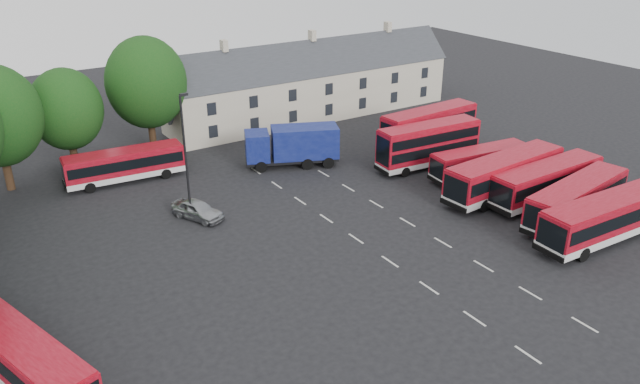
{
  "coord_description": "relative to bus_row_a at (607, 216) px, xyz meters",
  "views": [
    {
      "loc": [
        -24.67,
        -30.84,
        22.15
      ],
      "look_at": [
        -0.28,
        6.5,
        2.2
      ],
      "focal_mm": 35.0,
      "sensor_mm": 36.0,
      "label": 1
    }
  ],
  "objects": [
    {
      "name": "ground",
      "position": [
        -15.12,
        8.21,
        -2.02
      ],
      "size": [
        140.0,
        140.0,
        0.0
      ],
      "primitive_type": "plane",
      "color": "black",
      "rests_on": "ground"
    },
    {
      "name": "bus_row_c",
      "position": [
        2.16,
        7.03,
        -0.1
      ],
      "size": [
        11.37,
        2.79,
        3.21
      ],
      "rotation": [
        0.0,
        0.0,
        0.01
      ],
      "color": "silver",
      "rests_on": "ground"
    },
    {
      "name": "bus_row_d",
      "position": [
        0.11,
        9.76,
        0.06
      ],
      "size": [
        12.43,
        3.56,
        3.47
      ],
      "rotation": [
        0.0,
        0.0,
        0.06
      ],
      "color": "silver",
      "rests_on": "ground"
    },
    {
      "name": "bus_dd_north",
      "position": [
        1.88,
        21.23,
        0.54
      ],
      "size": [
        11.1,
        3.1,
        4.5
      ],
      "rotation": [
        0.0,
        0.0,
        0.05
      ],
      "color": "silver",
      "rests_on": "ground"
    },
    {
      "name": "bus_west",
      "position": [
        -38.5,
        6.56,
        -0.26
      ],
      "size": [
        5.37,
        10.61,
        2.94
      ],
      "rotation": [
        0.0,
        0.0,
        1.88
      ],
      "color": "silver",
      "rests_on": "ground"
    },
    {
      "name": "box_truck",
      "position": [
        -11.4,
        25.49,
        0.13
      ],
      "size": [
        9.1,
        5.99,
        3.82
      ],
      "rotation": [
        0.0,
        0.0,
        -0.41
      ],
      "color": "black",
      "rests_on": "ground"
    },
    {
      "name": "bus_row_e",
      "position": [
        1.36,
        13.7,
        -0.36
      ],
      "size": [
        9.96,
        3.34,
        2.76
      ],
      "rotation": [
        0.0,
        0.0,
        -0.12
      ],
      "color": "silver",
      "rests_on": "ground"
    },
    {
      "name": "silver_car",
      "position": [
        -23.64,
        19.82,
        -1.26
      ],
      "size": [
        3.54,
        4.82,
        1.53
      ],
      "primitive_type": "imported",
      "rotation": [
        0.0,
        0.0,
        0.44
      ],
      "color": "#A5A8AD",
      "rests_on": "ground"
    },
    {
      "name": "lane_markings",
      "position": [
        -12.62,
        10.21,
        -2.02
      ],
      "size": [
        5.15,
        33.8,
        0.01
      ],
      "color": "beige",
      "rests_on": "ground"
    },
    {
      "name": "terrace_houses",
      "position": [
        -1.12,
        38.21,
        1.84
      ],
      "size": [
        35.7,
        7.13,
        10.06
      ],
      "color": "beige",
      "rests_on": "ground"
    },
    {
      "name": "bus_north",
      "position": [
        -26.05,
        30.39,
        -0.25
      ],
      "size": [
        10.57,
        3.24,
        2.94
      ],
      "rotation": [
        0.0,
        0.0,
        -0.08
      ],
      "color": "silver",
      "rests_on": "ground"
    },
    {
      "name": "lamppost",
      "position": [
        -24.06,
        20.17,
        3.38
      ],
      "size": [
        0.69,
        0.26,
        10.13
      ],
      "rotation": [
        0.0,
        0.0,
        0.02
      ],
      "color": "black",
      "rests_on": "ground"
    },
    {
      "name": "bus_dd_south",
      "position": [
        -0.88,
        18.24,
        0.4
      ],
      "size": [
        10.52,
        3.2,
        4.25
      ],
      "rotation": [
        0.0,
        0.0,
        -0.08
      ],
      "color": "silver",
      "rests_on": "ground"
    },
    {
      "name": "bus_row_a",
      "position": [
        0.0,
        0.0,
        0.0
      ],
      "size": [
        12.0,
        3.21,
        3.37
      ],
      "rotation": [
        0.0,
        0.0,
        -0.04
      ],
      "color": "silver",
      "rests_on": "ground"
    },
    {
      "name": "bus_row_b",
      "position": [
        1.09,
        3.33,
        -0.08
      ],
      "size": [
        11.72,
        4.31,
        3.24
      ],
      "rotation": [
        0.0,
        0.0,
        0.15
      ],
      "color": "silver",
      "rests_on": "ground"
    }
  ]
}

